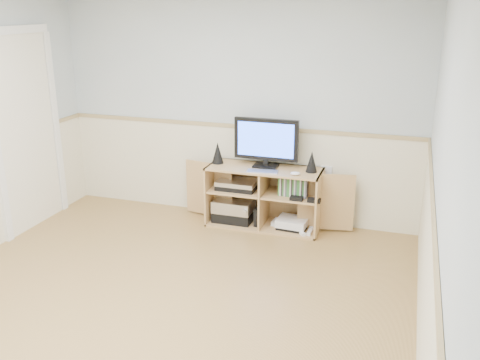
% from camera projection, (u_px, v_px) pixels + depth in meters
% --- Properties ---
extents(room, '(4.04, 4.54, 2.54)m').
position_uv_depth(room, '(137.00, 160.00, 3.84)').
color(room, tan).
rests_on(room, ground).
extents(media_cabinet, '(1.88, 0.45, 0.65)m').
position_uv_depth(media_cabinet, '(265.00, 195.00, 5.73)').
color(media_cabinet, tan).
rests_on(media_cabinet, floor).
extents(monitor, '(0.68, 0.18, 0.51)m').
position_uv_depth(monitor, '(266.00, 141.00, 5.53)').
color(monitor, black).
rests_on(monitor, media_cabinet).
extents(speaker_left, '(0.12, 0.12, 0.23)m').
position_uv_depth(speaker_left, '(218.00, 153.00, 5.71)').
color(speaker_left, black).
rests_on(speaker_left, media_cabinet).
extents(speaker_right, '(0.12, 0.12, 0.22)m').
position_uv_depth(speaker_right, '(312.00, 162.00, 5.42)').
color(speaker_right, black).
rests_on(speaker_right, media_cabinet).
extents(keyboard, '(0.33, 0.17, 0.01)m').
position_uv_depth(keyboard, '(262.00, 171.00, 5.44)').
color(keyboard, silver).
rests_on(keyboard, media_cabinet).
extents(mouse, '(0.11, 0.09, 0.04)m').
position_uv_depth(mouse, '(295.00, 174.00, 5.34)').
color(mouse, white).
rests_on(mouse, media_cabinet).
extents(av_components, '(0.51, 0.31, 0.47)m').
position_uv_depth(av_components, '(235.00, 203.00, 5.81)').
color(av_components, black).
rests_on(av_components, media_cabinet).
extents(game_consoles, '(0.45, 0.30, 0.11)m').
position_uv_depth(game_consoles, '(292.00, 223.00, 5.66)').
color(game_consoles, white).
rests_on(game_consoles, media_cabinet).
extents(game_cases, '(0.30, 0.14, 0.19)m').
position_uv_depth(game_cases, '(294.00, 187.00, 5.52)').
color(game_cases, '#3F8C3F').
rests_on(game_cases, media_cabinet).
extents(wall_outlet, '(0.12, 0.03, 0.12)m').
position_uv_depth(wall_outlet, '(326.00, 172.00, 5.63)').
color(wall_outlet, white).
rests_on(wall_outlet, wall_back).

